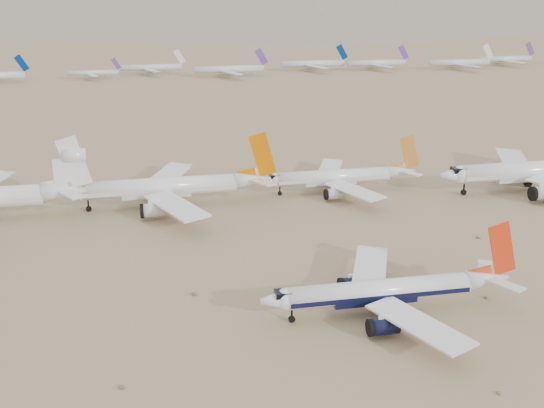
{
  "coord_description": "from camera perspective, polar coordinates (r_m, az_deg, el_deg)",
  "views": [
    {
      "loc": [
        -39.68,
        -105.79,
        59.02
      ],
      "look_at": [
        -8.62,
        45.19,
        7.0
      ],
      "focal_mm": 45.0,
      "sensor_mm": 36.0,
      "label": 1
    }
  ],
  "objects": [
    {
      "name": "distant_storage_row",
      "position": [
        439.88,
        2.54,
        11.5
      ],
      "size": [
        670.57,
        59.16,
        14.51
      ],
      "color": "silver",
      "rests_on": "ground"
    },
    {
      "name": "ground",
      "position": [
        127.47,
        8.02,
        -9.13
      ],
      "size": [
        7000.0,
        7000.0,
        0.0
      ],
      "primitive_type": "plane",
      "color": "#856B4D",
      "rests_on": "ground"
    },
    {
      "name": "row2_navy_widebody",
      "position": [
        209.43,
        21.47,
        2.61
      ],
      "size": [
        58.39,
        57.1,
        20.77
      ],
      "color": "white",
      "rests_on": "ground"
    },
    {
      "name": "row2_gold_tail",
      "position": [
        194.84,
        5.69,
        2.28
      ],
      "size": [
        44.33,
        43.35,
        15.78
      ],
      "color": "white",
      "rests_on": "ground"
    },
    {
      "name": "main_airliner",
      "position": [
        126.71,
        9.82,
        -7.14
      ],
      "size": [
        46.2,
        45.12,
        16.3
      ],
      "color": "white",
      "rests_on": "ground"
    },
    {
      "name": "row2_orange_tail",
      "position": [
        183.19,
        -8.57,
        1.42
      ],
      "size": [
        54.03,
        52.86,
        19.27
      ],
      "color": "white",
      "rests_on": "ground"
    }
  ]
}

